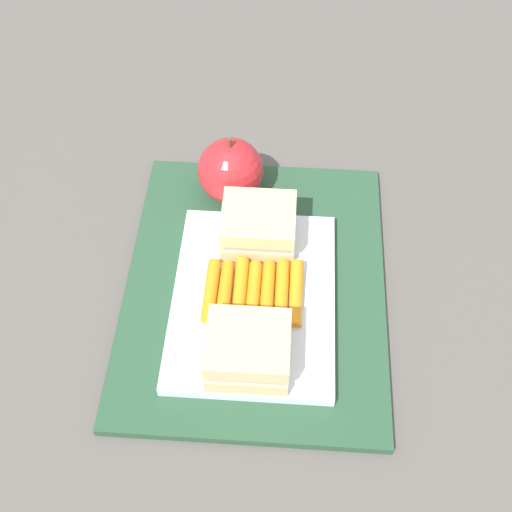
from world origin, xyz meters
The scene contains 7 objects.
ground_plane centered at (0.00, 0.00, 0.00)m, with size 2.40×2.40×0.00m, color #56514C.
lunchbag_mat centered at (0.00, 0.00, 0.01)m, with size 0.36×0.28×0.01m, color #284C33.
food_tray centered at (-0.03, 0.00, 0.02)m, with size 0.23×0.17×0.01m, color white.
sandwich_half_left centered at (-0.10, 0.00, 0.04)m, with size 0.07×0.08×0.04m.
sandwich_half_right centered at (0.05, 0.00, 0.04)m, with size 0.07×0.08×0.04m.
carrot_sticks_bundle centered at (-0.03, 0.00, 0.03)m, with size 0.08×0.10×0.02m.
apple centered at (0.13, 0.04, 0.05)m, with size 0.08×0.08×0.09m.
Camera 1 is at (-0.43, -0.03, 0.62)m, focal length 48.24 mm.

